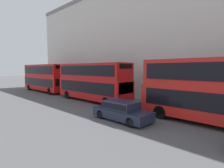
# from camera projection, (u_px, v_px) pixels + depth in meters

# --- Properties ---
(bus_second_in_queue) EXTENTS (2.59, 10.20, 4.34)m
(bus_second_in_queue) POSITION_uv_depth(u_px,v_px,m) (92.00, 80.00, 20.16)
(bus_second_in_queue) COLOR red
(bus_second_in_queue) RESTS_ON ground
(bus_third_in_queue) EXTENTS (2.59, 10.75, 4.39)m
(bus_third_in_queue) POSITION_uv_depth(u_px,v_px,m) (45.00, 77.00, 28.47)
(bus_third_in_queue) COLOR red
(bus_third_in_queue) RESTS_ON ground
(car_hatchback) EXTENTS (1.85, 4.42, 1.40)m
(car_hatchback) POSITION_uv_depth(u_px,v_px,m) (122.00, 110.00, 12.73)
(car_hatchback) COLOR #1E2338
(car_hatchback) RESTS_ON ground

